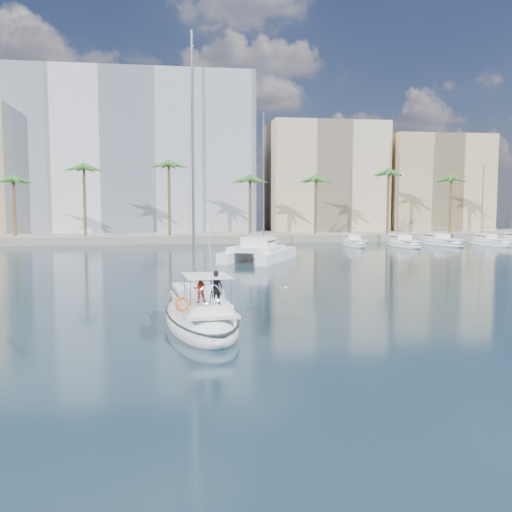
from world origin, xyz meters
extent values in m
plane|color=black|center=(0.00, 0.00, 0.00)|extent=(160.00, 160.00, 0.00)
cube|color=gray|center=(0.00, 61.00, 0.60)|extent=(120.00, 14.00, 1.20)
cube|color=silver|center=(-12.00, 73.00, 14.00)|extent=(42.00, 16.00, 28.00)
cube|color=#CBB591|center=(22.00, 70.00, 10.00)|extent=(20.00, 14.00, 20.00)
cube|color=tan|center=(42.00, 68.00, 9.00)|extent=(18.00, 12.00, 18.00)
cylinder|color=brown|center=(0.00, 57.00, 5.25)|extent=(0.44, 0.44, 10.50)
sphere|color=#2D6926|center=(0.00, 57.00, 10.50)|extent=(3.60, 3.60, 3.60)
cylinder|color=brown|center=(34.00, 57.00, 5.25)|extent=(0.44, 0.44, 10.50)
sphere|color=#2D6926|center=(34.00, 57.00, 10.50)|extent=(3.60, 3.60, 3.60)
ellipsoid|color=white|center=(-4.46, -2.30, 0.32)|extent=(4.10, 10.53, 2.14)
ellipsoid|color=black|center=(-4.46, -2.30, 0.62)|extent=(4.14, 10.63, 0.18)
cube|color=silver|center=(-4.44, -2.50, 1.13)|extent=(2.95, 7.89, 0.12)
cube|color=white|center=(-4.54, -1.32, 1.49)|extent=(2.47, 3.54, 0.60)
cube|color=black|center=(-4.54, -1.32, 1.51)|extent=(2.46, 3.14, 0.14)
cylinder|color=#B7BABF|center=(-4.64, -0.13, 7.94)|extent=(0.15, 0.15, 13.50)
cylinder|color=#B7BABF|center=(-4.47, -2.21, 2.69)|extent=(0.45, 4.15, 0.11)
cube|color=white|center=(-4.28, -4.48, 1.37)|extent=(2.16, 2.73, 0.36)
cube|color=silver|center=(-4.27, -4.57, 2.74)|extent=(2.16, 2.73, 0.04)
torus|color=silver|center=(-4.20, -5.46, 2.04)|extent=(0.96, 0.13, 0.96)
torus|color=#ED5D0C|center=(-5.43, -5.96, 1.74)|extent=(0.64, 0.25, 0.64)
imported|color=black|center=(-3.92, -5.18, 2.30)|extent=(0.64, 0.54, 1.50)
imported|color=#9C2B18|center=(-4.60, -4.63, 2.15)|extent=(0.62, 0.50, 1.21)
cube|color=white|center=(1.71, 29.72, 0.55)|extent=(5.99, 9.86, 1.10)
cube|color=white|center=(5.29, 27.82, 0.55)|extent=(5.99, 9.86, 1.10)
cube|color=white|center=(3.25, 28.31, 1.30)|extent=(6.83, 7.29, 0.50)
cube|color=white|center=(3.50, 28.77, 2.00)|extent=(4.03, 4.14, 1.00)
cube|color=black|center=(3.50, 28.77, 2.05)|extent=(3.85, 3.78, 0.18)
cylinder|color=#B7BABF|center=(4.24, 30.17, 8.51)|extent=(0.18, 0.18, 14.03)
ellipsoid|color=silver|center=(1.57, 5.95, 0.53)|extent=(0.21, 0.40, 0.19)
sphere|color=silver|center=(1.57, 6.14, 0.55)|extent=(0.10, 0.10, 0.10)
cube|color=gray|center=(1.29, 5.95, 0.56)|extent=(0.46, 0.17, 0.11)
cube|color=gray|center=(1.86, 5.95, 0.56)|extent=(0.46, 0.17, 0.11)
camera|label=1|loc=(-6.05, -29.92, 5.96)|focal=40.00mm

